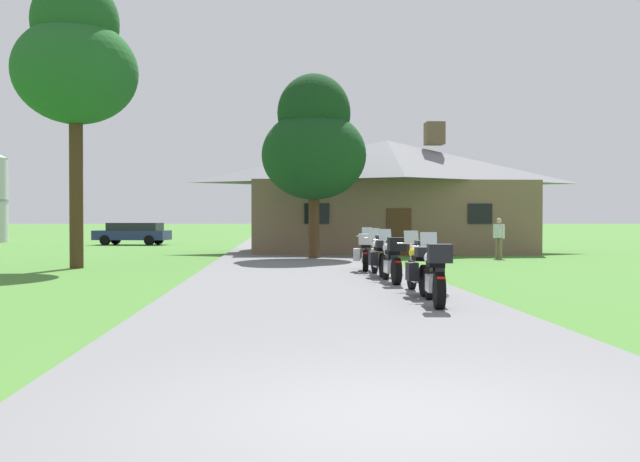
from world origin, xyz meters
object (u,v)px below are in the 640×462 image
motorcycle_black_farthest_in_row (366,252)px  parked_navy_suv_far_left (133,233)px  motorcycle_yellow_second_in_row (421,268)px  tree_left_near (76,59)px  bystander_white_shirt_near_lodge (499,236)px  tree_by_lodge_front (314,143)px  motorcycle_white_nearest_to_camera (435,274)px  motorcycle_white_fourth_in_row (380,256)px  motorcycle_silver_third_in_row (392,260)px

motorcycle_black_farthest_in_row → parked_navy_suv_far_left: bearing=125.1°
motorcycle_yellow_second_in_row → parked_navy_suv_far_left: 33.07m
motorcycle_black_farthest_in_row → tree_left_near: 11.44m
bystander_white_shirt_near_lodge → tree_left_near: 17.38m
motorcycle_black_farthest_in_row → bystander_white_shirt_near_lodge: (6.36, 7.06, 0.32)m
bystander_white_shirt_near_lodge → tree_left_near: (-15.64, -4.69, 5.94)m
tree_by_lodge_front → parked_navy_suv_far_left: 20.31m
motorcycle_white_nearest_to_camera → motorcycle_black_farthest_in_row: bearing=96.3°
motorcycle_yellow_second_in_row → motorcycle_white_fourth_in_row: size_ratio=1.00×
motorcycle_silver_third_in_row → motorcycle_yellow_second_in_row: bearing=-88.2°
bystander_white_shirt_near_lodge → tree_by_lodge_front: bearing=-126.7°
tree_left_near → tree_by_lodge_front: tree_left_near is taller
motorcycle_yellow_second_in_row → tree_left_near: 14.65m
motorcycle_silver_third_in_row → tree_by_lodge_front: size_ratio=0.28×
motorcycle_black_farthest_in_row → parked_navy_suv_far_left: 26.73m
motorcycle_white_nearest_to_camera → bystander_white_shirt_near_lodge: size_ratio=1.25×
tree_left_near → tree_by_lodge_front: bearing=30.4°
motorcycle_white_fourth_in_row → tree_by_lodge_front: tree_by_lodge_front is taller
motorcycle_white_fourth_in_row → motorcycle_white_nearest_to_camera: bearing=-91.3°
parked_navy_suv_far_left → motorcycle_yellow_second_in_row: bearing=-149.3°
motorcycle_yellow_second_in_row → motorcycle_black_farthest_in_row: size_ratio=1.00×
motorcycle_yellow_second_in_row → parked_navy_suv_far_left: size_ratio=0.43×
motorcycle_white_nearest_to_camera → tree_left_near: (-9.43, 11.03, 6.25)m
motorcycle_black_farthest_in_row → tree_by_lodge_front: bearing=108.5°
motorcycle_white_nearest_to_camera → motorcycle_silver_third_in_row: same height
motorcycle_black_farthest_in_row → tree_by_lodge_front: (-1.21, 7.10, 4.08)m
motorcycle_white_nearest_to_camera → motorcycle_white_fourth_in_row: same height
motorcycle_white_nearest_to_camera → tree_by_lodge_front: 16.33m
motorcycle_silver_third_in_row → tree_by_lodge_front: (-1.32, 11.25, 4.06)m
motorcycle_yellow_second_in_row → motorcycle_black_farthest_in_row: (-0.27, 6.80, 0.00)m
motorcycle_yellow_second_in_row → motorcycle_white_fourth_in_row: (-0.14, 4.68, 0.00)m
tree_left_near → motorcycle_black_farthest_in_row: bearing=-14.3°
motorcycle_black_farthest_in_row → motorcycle_white_nearest_to_camera: bearing=-80.2°
tree_by_lodge_front → parked_navy_suv_far_left: bearing=122.2°
motorcycle_silver_third_in_row → motorcycle_white_fourth_in_row: same height
motorcycle_white_fourth_in_row → motorcycle_silver_third_in_row: bearing=-92.0°
tree_by_lodge_front → tree_left_near: bearing=-149.6°
motorcycle_white_fourth_in_row → parked_navy_suv_far_left: parked_navy_suv_far_left is taller
motorcycle_black_farthest_in_row → tree_by_lodge_front: tree_by_lodge_front is taller
bystander_white_shirt_near_lodge → tree_left_near: tree_left_near is taller
motorcycle_silver_third_in_row → tree_left_near: (-9.39, 6.52, 6.25)m
motorcycle_yellow_second_in_row → motorcycle_silver_third_in_row: (-0.16, 2.66, 0.01)m
motorcycle_yellow_second_in_row → parked_navy_suv_far_left: (-12.09, 30.77, 0.17)m
motorcycle_white_fourth_in_row → parked_navy_suv_far_left: (-11.95, 26.09, 0.17)m
motorcycle_silver_third_in_row → motorcycle_white_fourth_in_row: 2.03m
parked_navy_suv_far_left → tree_left_near: bearing=-164.0°
motorcycle_white_fourth_in_row → parked_navy_suv_far_left: bearing=113.1°
tree_left_near → parked_navy_suv_far_left: bearing=96.7°
motorcycle_white_fourth_in_row → bystander_white_shirt_near_lodge: bearing=54.3°
motorcycle_white_fourth_in_row → tree_left_near: 12.16m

